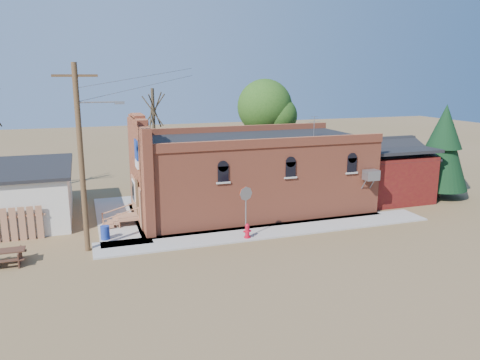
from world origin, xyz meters
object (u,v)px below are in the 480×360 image
object	(u,v)px
trash_barrel	(105,233)
picnic_table	(5,255)
fire_hydrant	(247,231)
stop_sign	(246,199)
brick_bar	(247,174)
utility_pole	(82,155)

from	to	relation	value
trash_barrel	picnic_table	world-z (taller)	trash_barrel
fire_hydrant	picnic_table	xyz separation A→B (m)	(-11.53, 0.31, 0.00)
stop_sign	picnic_table	distance (m)	11.60
stop_sign	picnic_table	world-z (taller)	stop_sign
brick_bar	stop_sign	bearing A→B (deg)	-110.34
utility_pole	brick_bar	bearing A→B (deg)	23.69
utility_pole	stop_sign	world-z (taller)	utility_pole
utility_pole	trash_barrel	world-z (taller)	utility_pole
trash_barrel	picnic_table	bearing A→B (deg)	-157.33
brick_bar	utility_pole	distance (m)	10.96
stop_sign	trash_barrel	xyz separation A→B (m)	(-7.00, 2.10, -1.76)
utility_pole	trash_barrel	size ratio (longest dim) A/B	12.62
stop_sign	picnic_table	size ratio (longest dim) A/B	1.62
fire_hydrant	trash_barrel	size ratio (longest dim) A/B	1.08
brick_bar	trash_barrel	bearing A→B (deg)	-160.71
stop_sign	brick_bar	bearing A→B (deg)	78.94
trash_barrel	picnic_table	size ratio (longest dim) A/B	0.42
brick_bar	trash_barrel	distance (m)	9.66
utility_pole	fire_hydrant	world-z (taller)	utility_pole
brick_bar	utility_pole	world-z (taller)	utility_pole
trash_barrel	picnic_table	xyz separation A→B (m)	(-4.46, -1.86, 0.02)
brick_bar	picnic_table	world-z (taller)	brick_bar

